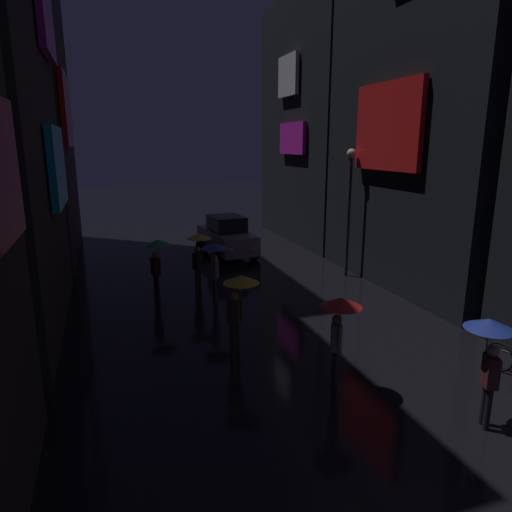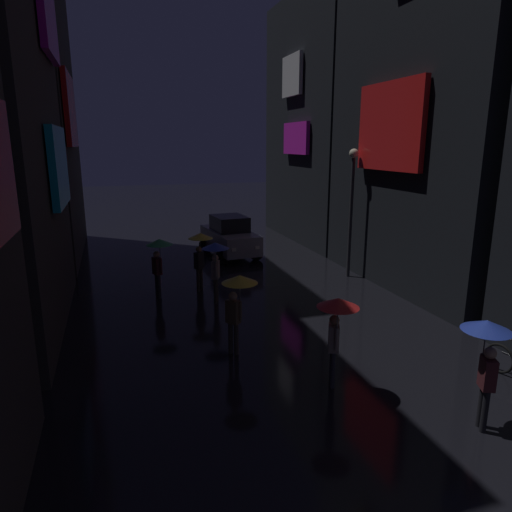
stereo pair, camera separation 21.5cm
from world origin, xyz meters
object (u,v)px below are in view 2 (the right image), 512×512
Objects in this scene: pedestrian_near_crossing_yellow at (238,292)px; pedestrian_foreground_right_red at (337,317)px; pedestrian_far_right_green at (159,252)px; car_distant at (230,237)px; streetlamp_right_far at (352,197)px; pedestrian_foreground_left_blue at (487,345)px; pedestrian_midstreet_centre_blue at (215,256)px; pedestrian_midstreet_left_yellow at (200,246)px.

pedestrian_near_crossing_yellow is 1.00× the size of pedestrian_foreground_right_red.
pedestrian_far_right_green is 5.22m from pedestrian_near_crossing_yellow.
car_distant is at bearing 54.36° from pedestrian_far_right_green.
streetlamp_right_far is (3.70, -4.88, 2.28)m from car_distant.
pedestrian_foreground_left_blue is 0.42× the size of streetlamp_right_far.
pedestrian_far_right_green is 7.71m from streetlamp_right_far.
pedestrian_near_crossing_yellow is at bearing -138.10° from streetlamp_right_far.
pedestrian_foreground_left_blue is 8.81m from pedestrian_midstreet_centre_blue.
car_distant is at bearing 127.17° from streetlamp_right_far.
pedestrian_near_crossing_yellow is at bearing 125.06° from pedestrian_foreground_right_red.
streetlamp_right_far reaches higher than pedestrian_far_right_green.
pedestrian_midstreet_left_yellow is (0.11, 5.55, 0.00)m from pedestrian_near_crossing_yellow.
pedestrian_foreground_left_blue reaches higher than car_distant.
pedestrian_foreground_right_red is (1.57, -2.23, 0.00)m from pedestrian_near_crossing_yellow.
pedestrian_foreground_right_red is at bearing -79.36° from pedestrian_midstreet_left_yellow.
pedestrian_near_crossing_yellow is 5.55m from pedestrian_midstreet_left_yellow.
pedestrian_midstreet_centre_blue and pedestrian_midstreet_left_yellow have the same top height.
pedestrian_foreground_right_red is 7.92m from pedestrian_midstreet_left_yellow.
pedestrian_far_right_green is (-4.99, 9.29, 0.00)m from pedestrian_foreground_left_blue.
pedestrian_far_right_green is at bearing 147.33° from pedestrian_midstreet_centre_blue.
pedestrian_midstreet_left_yellow is (-0.20, 1.64, 0.00)m from pedestrian_midstreet_centre_blue.
pedestrian_midstreet_centre_blue is at bearing 101.57° from pedestrian_foreground_right_red.
streetlamp_right_far reaches higher than pedestrian_midstreet_centre_blue.
streetlamp_right_far is at bearing 59.48° from pedestrian_foreground_right_red.
pedestrian_foreground_right_red is at bearing -120.52° from streetlamp_right_far.
pedestrian_near_crossing_yellow is (-0.31, -3.91, 0.00)m from pedestrian_midstreet_centre_blue.
car_distant is (2.43, 10.38, -0.74)m from pedestrian_near_crossing_yellow.
pedestrian_midstreet_centre_blue is (-3.27, 8.19, 0.00)m from pedestrian_foreground_left_blue.
streetlamp_right_far is at bearing 41.90° from pedestrian_near_crossing_yellow.
pedestrian_far_right_green is at bearing -125.64° from car_distant.
pedestrian_midstreet_centre_blue and pedestrian_foreground_right_red have the same top height.
pedestrian_far_right_green is at bearing 118.24° from pedestrian_foreground_left_blue.
pedestrian_midstreet_left_yellow is 6.21m from streetlamp_right_far.
pedestrian_near_crossing_yellow is 0.50× the size of car_distant.
pedestrian_midstreet_left_yellow is at bearing 179.47° from streetlamp_right_far.
streetlamp_right_far is at bearing 3.62° from pedestrian_far_right_green.
pedestrian_foreground_left_blue is 2.86m from pedestrian_foreground_right_red.
streetlamp_right_far is at bearing 15.23° from pedestrian_midstreet_centre_blue.
pedestrian_far_right_green is 7.84m from pedestrian_foreground_right_red.
pedestrian_near_crossing_yellow is 2.73m from pedestrian_foreground_right_red.
pedestrian_midstreet_left_yellow is at bearing 100.64° from pedestrian_foreground_right_red.
pedestrian_midstreet_centre_blue is 3.93m from pedestrian_near_crossing_yellow.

